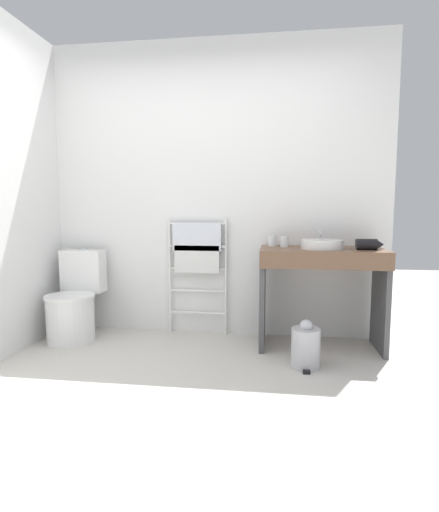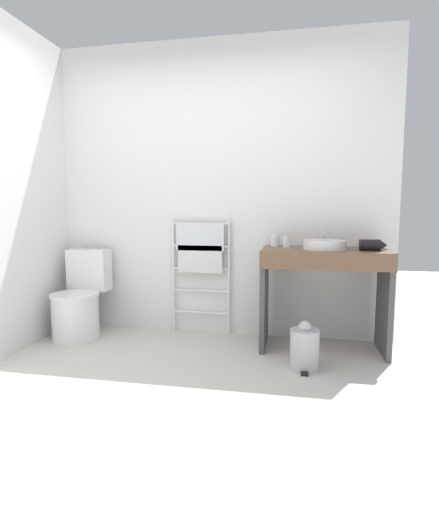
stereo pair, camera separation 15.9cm
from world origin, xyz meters
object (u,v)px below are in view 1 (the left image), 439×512
sink_basin (322,244)px  towel_radiator (197,253)px  toilet (74,304)px  trash_bin (306,347)px  cup_near_wall (272,240)px  cup_near_edge (285,242)px  hair_dryer (368,244)px

sink_basin → towel_radiator: bearing=167.0°
toilet → trash_bin: 2.01m
toilet → sink_basin: 2.18m
cup_near_wall → cup_near_edge: (0.10, -0.07, -0.00)m
cup_near_wall → trash_bin: cup_near_wall is taller
toilet → cup_near_wall: (1.71, 0.22, 0.56)m
cup_near_edge → towel_radiator: bearing=170.1°
cup_near_wall → cup_near_edge: bearing=-33.8°
cup_near_wall → sink_basin: bearing=-24.3°
towel_radiator → sink_basin: bearing=-13.0°
cup_near_edge → hair_dryer: bearing=-13.2°
cup_near_wall → hair_dryer: 0.77m
towel_radiator → hair_dryer: size_ratio=5.16×
towel_radiator → sink_basin: 1.10m
cup_near_wall → trash_bin: size_ratio=0.28×
toilet → towel_radiator: bearing=15.6°
toilet → trash_bin: toilet is taller
towel_radiator → toilet: bearing=-164.4°
toilet → towel_radiator: 1.17m
sink_basin → cup_near_edge: size_ratio=3.65×
hair_dryer → trash_bin: bearing=-141.0°
cup_near_edge → sink_basin: bearing=-20.7°
cup_near_edge → trash_bin: bearing=-74.6°
towel_radiator → sink_basin: size_ratio=3.15×
towel_radiator → cup_near_edge: size_ratio=11.50×
trash_bin → cup_near_edge: bearing=105.4°
towel_radiator → cup_near_wall: bearing=-5.6°
hair_dryer → sink_basin: bearing=173.8°
towel_radiator → trash_bin: (0.92, -0.68, -0.59)m
cup_near_wall → cup_near_edge: size_ratio=1.09×
cup_near_wall → hair_dryer: size_ratio=0.49×
sink_basin → trash_bin: bearing=-108.8°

